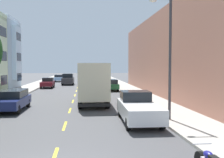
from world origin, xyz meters
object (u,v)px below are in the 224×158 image
Objects in this scene: street_lamp at (168,49)px; parked_hatchback_red at (101,79)px; delivery_box_truck at (93,81)px; parked_wagon_navy at (13,100)px; parked_wagon_teal at (104,81)px; parked_hatchback_orange at (99,77)px; parked_sedan_sky at (59,78)px; parked_pickup_white at (138,108)px; parked_hatchback_burgundy at (48,83)px; moving_charcoal_sedan at (68,79)px; parked_wagon_forest at (110,84)px.

parked_hatchback_red is (-1.67, 36.11, -3.52)m from street_lamp.
delivery_box_truck is 1.64× the size of parked_wagon_navy.
parked_hatchback_orange is at bearing 89.58° from parked_wagon_teal.
parked_wagon_teal is 1.04× the size of parked_sedan_sky.
delivery_box_truck is 7.91m from parked_pickup_white.
parked_hatchback_burgundy is (-10.35, 24.89, -3.52)m from street_lamp.
parked_sedan_sky is at bearing 90.10° from parked_wagon_navy.
parked_hatchback_burgundy is 6.74m from moving_charcoal_sedan.
parked_hatchback_red is at bearing 90.60° from parked_wagon_forest.
parked_pickup_white is 35.98m from parked_hatchback_red.
moving_charcoal_sedan is (-6.08, 2.07, 0.18)m from parked_wagon_teal.
parked_wagon_navy is at bearing -105.31° from parked_hatchback_red.
parked_hatchback_red is (8.52, 31.11, -0.05)m from parked_wagon_navy.
parked_wagon_navy is (-6.03, -2.57, -1.17)m from delivery_box_truck.
delivery_box_truck reaches higher than parked_pickup_white.
parked_pickup_white is at bearing -70.76° from parked_hatchback_burgundy.
parked_sedan_sky is at bearing 89.59° from parked_hatchback_burgundy.
parked_hatchback_burgundy is at bearing -113.71° from parked_hatchback_orange.
parked_wagon_navy is 0.99× the size of parked_wagon_forest.
parked_hatchback_orange and parked_hatchback_burgundy have the same top height.
street_lamp reaches higher than parked_pickup_white.
parked_wagon_teal is (0.04, 28.91, -0.02)m from parked_pickup_white.
parked_sedan_sky is (-10.24, 40.16, -3.53)m from street_lamp.
street_lamp is at bearing -76.00° from moving_charcoal_sedan.
parked_sedan_sky is at bearing 113.20° from parked_wagon_forest.
delivery_box_truck is 1.91× the size of parked_hatchback_orange.
parked_pickup_white is 28.91m from parked_wagon_teal.
street_lamp is 45.09m from parked_hatchback_orange.
delivery_box_truck is at bearing -94.98° from parked_hatchback_red.
parked_wagon_teal is at bearing 91.09° from parked_wagon_forest.
parked_wagon_forest is (2.66, 12.17, -1.17)m from delivery_box_truck.
moving_charcoal_sedan is (-7.75, 31.11, -3.29)m from street_lamp.
street_lamp reaches higher than parked_wagon_forest.
delivery_box_truck is at bearing -102.33° from parked_wagon_forest.
parked_hatchback_orange is 15.14m from moving_charcoal_sedan.
parked_hatchback_burgundy is 0.85× the size of parked_wagon_forest.
parked_hatchback_burgundy is 1.00× the size of parked_hatchback_red.
parked_wagon_teal is at bearing -18.79° from moving_charcoal_sedan.
delivery_box_truck is at bearing 23.08° from parked_wagon_navy.
delivery_box_truck is at bearing -96.60° from parked_wagon_teal.
parked_hatchback_burgundy is 15.27m from parked_sedan_sky.
parked_wagon_navy is 0.88× the size of parked_pickup_white.
delivery_box_truck is 1.61× the size of moving_charcoal_sedan.
parked_wagon_navy is (-8.63, -39.92, 0.05)m from parked_hatchback_orange.
parked_pickup_white is 31.56m from moving_charcoal_sedan.
parked_wagon_forest is at bearing -89.40° from parked_hatchback_red.
delivery_box_truck reaches higher than parked_hatchback_red.
parked_wagon_teal is (-0.12, -15.88, 0.05)m from parked_hatchback_orange.
parked_wagon_forest is (0.06, -25.18, 0.05)m from parked_hatchback_orange.
parked_wagon_navy is 0.99× the size of parked_wagon_teal.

